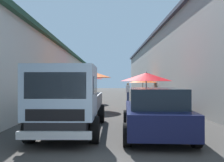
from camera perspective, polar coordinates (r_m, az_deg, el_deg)
The scene contains 12 objects.
ground at distance 16.39m, azimuth 0.52°, elevation -6.00°, with size 90.00×90.00×0.00m, color #3D3A38.
building_left_whitewash at distance 19.84m, azimuth -21.52°, elevation 1.42°, with size 49.80×7.50×4.41m.
building_right_concrete at distance 20.16m, azimuth 21.92°, elevation 3.98°, with size 49.80×7.50×6.23m.
fruit_stall_mid_lane at distance 20.88m, azimuth 7.79°, elevation -0.27°, with size 2.55×2.55×2.08m.
fruit_stall_near_left at distance 11.42m, azimuth 8.83°, elevation -0.13°, with size 2.59×2.59×2.18m.
fruit_stall_far_left at distance 13.43m, azimuth -6.10°, elevation 0.68°, with size 2.71×2.71×2.41m.
fruit_stall_near_right at distance 17.72m, azimuth -6.40°, elevation 0.42°, with size 2.57×2.57×2.35m.
hatchback_car at distance 7.15m, azimuth 10.64°, elevation -7.49°, with size 4.02×2.14×1.45m.
delivery_truck at distance 6.90m, azimuth -11.13°, elevation -5.22°, with size 4.96×2.06×2.08m.
vendor_by_crates at distance 14.92m, azimuth -7.21°, elevation -3.14°, with size 0.45×0.48×1.55m.
vendor_in_shade at distance 19.40m, azimuth 4.04°, elevation -2.41°, with size 0.61×0.33×1.59m.
parked_scooter at distance 11.56m, azimuth 17.55°, elevation -6.15°, with size 1.65×0.63×1.14m.
Camera 1 is at (-2.80, 0.37, 1.64)m, focal length 36.26 mm.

